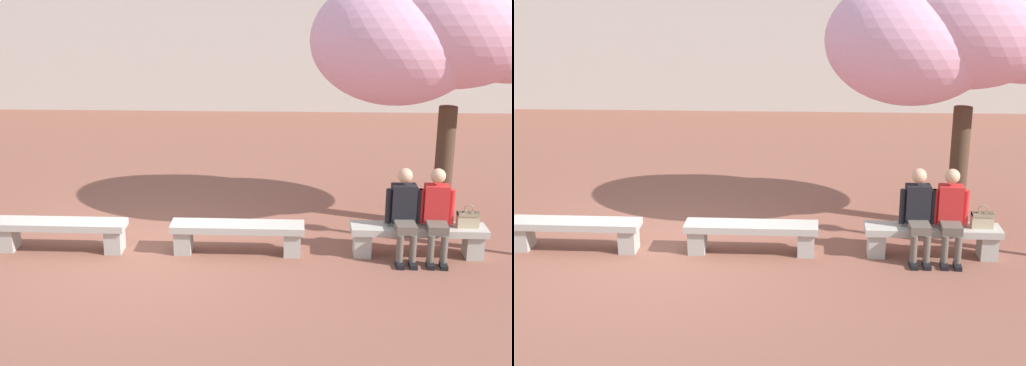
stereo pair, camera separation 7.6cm
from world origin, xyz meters
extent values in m
plane|color=brown|center=(0.00, 0.00, 0.00)|extent=(100.00, 100.00, 0.00)
cube|color=#ADA89E|center=(-1.29, 0.00, 0.40)|extent=(1.92, 0.44, 0.10)
cube|color=#ADA89E|center=(-2.07, 0.01, 0.17)|extent=(0.24, 0.34, 0.35)
cube|color=#ADA89E|center=(-0.50, -0.01, 0.17)|extent=(0.24, 0.34, 0.35)
cube|color=#ADA89E|center=(1.29, 0.00, 0.40)|extent=(1.92, 0.44, 0.10)
cube|color=#ADA89E|center=(0.50, 0.01, 0.17)|extent=(0.24, 0.34, 0.35)
cube|color=#ADA89E|center=(2.07, -0.01, 0.17)|extent=(0.24, 0.34, 0.35)
cube|color=#ADA89E|center=(3.86, 0.00, 0.40)|extent=(1.92, 0.44, 0.10)
cube|color=#ADA89E|center=(3.08, 0.01, 0.17)|extent=(0.24, 0.34, 0.35)
cube|color=#ADA89E|center=(4.65, -0.01, 0.17)|extent=(0.24, 0.34, 0.35)
cube|color=black|center=(3.55, -0.42, 0.03)|extent=(0.10, 0.22, 0.06)
cylinder|color=brown|center=(3.55, -0.36, 0.24)|extent=(0.10, 0.10, 0.42)
cube|color=black|center=(3.73, -0.42, 0.03)|extent=(0.10, 0.22, 0.06)
cylinder|color=brown|center=(3.73, -0.36, 0.24)|extent=(0.10, 0.10, 0.42)
cube|color=brown|center=(3.64, -0.18, 0.51)|extent=(0.29, 0.41, 0.12)
cube|color=black|center=(3.63, 0.04, 0.78)|extent=(0.34, 0.23, 0.54)
sphere|color=tan|center=(3.63, 0.04, 1.19)|extent=(0.21, 0.21, 0.21)
cylinder|color=black|center=(3.42, 0.02, 0.74)|extent=(0.09, 0.09, 0.50)
cylinder|color=black|center=(3.84, 0.02, 0.74)|extent=(0.09, 0.09, 0.50)
cube|color=black|center=(3.97, -0.41, 0.03)|extent=(0.11, 0.23, 0.06)
cylinder|color=brown|center=(3.98, -0.35, 0.24)|extent=(0.10, 0.10, 0.42)
cube|color=black|center=(4.15, -0.42, 0.03)|extent=(0.11, 0.23, 0.06)
cylinder|color=brown|center=(4.16, -0.36, 0.24)|extent=(0.10, 0.10, 0.42)
cube|color=brown|center=(4.08, -0.18, 0.51)|extent=(0.30, 0.42, 0.12)
cube|color=red|center=(4.09, 0.04, 0.78)|extent=(0.35, 0.24, 0.54)
sphere|color=tan|center=(4.09, 0.04, 1.19)|extent=(0.21, 0.21, 0.21)
cylinder|color=red|center=(3.88, 0.03, 0.74)|extent=(0.09, 0.09, 0.50)
cylinder|color=red|center=(4.30, 0.01, 0.74)|extent=(0.09, 0.09, 0.50)
cube|color=tan|center=(4.54, -0.01, 0.56)|extent=(0.30, 0.14, 0.22)
cube|color=gray|center=(4.54, -0.02, 0.65)|extent=(0.30, 0.15, 0.04)
torus|color=#807259|center=(4.54, -0.01, 0.72)|extent=(0.14, 0.02, 0.14)
cylinder|color=#473323|center=(4.44, 1.26, 0.96)|extent=(0.29, 0.29, 1.93)
ellipsoid|color=#EAA8C6|center=(4.44, 1.26, 3.23)|extent=(2.72, 2.44, 2.04)
ellipsoid|color=#EAA8C6|center=(3.60, 1.32, 2.92)|extent=(2.58, 2.54, 1.93)
ellipsoid|color=#EAA8C6|center=(5.28, 1.38, 3.07)|extent=(2.12, 2.01, 1.59)
camera|label=1|loc=(1.94, -9.54, 4.01)|focal=50.00mm
camera|label=2|loc=(2.01, -9.54, 4.01)|focal=50.00mm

